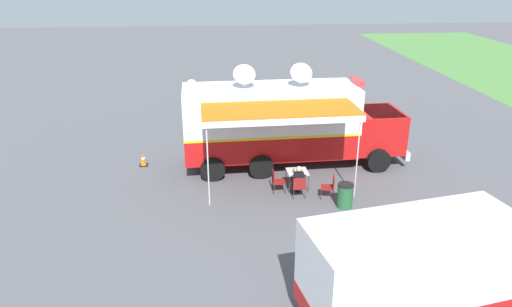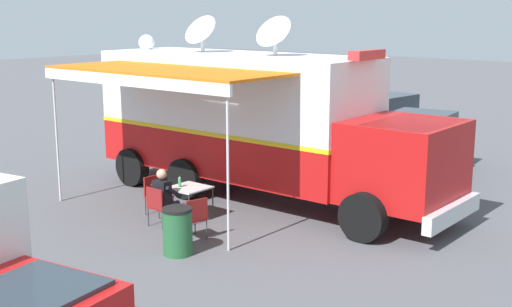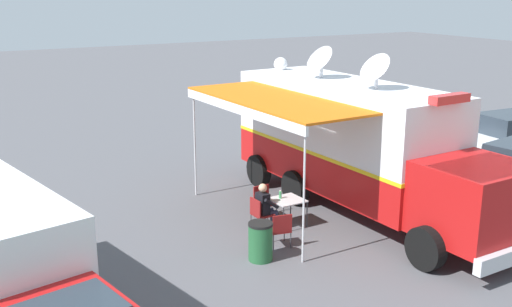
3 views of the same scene
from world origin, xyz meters
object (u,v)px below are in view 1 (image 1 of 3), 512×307
at_px(folding_chair_at_table, 299,185).
at_px(folding_chair_spare_by_truck, 330,185).
at_px(seated_responder, 298,180).
at_px(car_behind_truck, 248,99).
at_px(trash_bin, 345,196).
at_px(support_truck, 432,269).
at_px(folding_table, 297,173).
at_px(water_bottle, 294,170).
at_px(command_truck, 287,122).
at_px(folding_chair_beside_table, 276,180).
at_px(car_far_corner, 309,113).
at_px(traffic_cone, 143,159).

height_order(folding_chair_at_table, folding_chair_spare_by_truck, same).
bearing_deg(folding_chair_spare_by_truck, folding_chair_at_table, -94.26).
relative_size(seated_responder, car_behind_truck, 0.29).
distance_m(seated_responder, trash_bin, 1.87).
distance_m(trash_bin, support_truck, 5.84).
xyz_separation_m(support_truck, car_behind_truck, (-17.37, -3.18, -0.51)).
height_order(folding_table, water_bottle, water_bottle).
relative_size(command_truck, support_truck, 1.35).
xyz_separation_m(water_bottle, folding_chair_beside_table, (0.10, -0.69, -0.32)).
distance_m(folding_chair_beside_table, folding_chair_spare_by_truck, 2.06).
relative_size(folding_table, car_far_corner, 0.19).
bearing_deg(folding_chair_at_table, folding_chair_beside_table, -126.60).
xyz_separation_m(folding_chair_at_table, folding_chair_spare_by_truck, (0.09, 1.17, 0.00)).
bearing_deg(car_far_corner, folding_chair_beside_table, -20.02).
distance_m(seated_responder, support_truck, 7.13).
xyz_separation_m(water_bottle, support_truck, (7.27, 2.15, 0.55)).
xyz_separation_m(command_truck, folding_table, (2.36, 0.06, -1.27)).
height_order(seated_responder, traffic_cone, seated_responder).
bearing_deg(folding_chair_beside_table, traffic_cone, -119.18).
xyz_separation_m(command_truck, trash_bin, (4.01, 1.52, -1.49)).
bearing_deg(car_behind_truck, support_truck, 10.37).
distance_m(folding_table, water_bottle, 0.26).
xyz_separation_m(traffic_cone, car_behind_truck, (-7.16, 5.10, 0.60)).
distance_m(folding_chair_spare_by_truck, car_far_corner, 8.01).
distance_m(folding_chair_beside_table, traffic_cone, 6.24).
distance_m(folding_table, car_behind_truck, 10.05).
distance_m(folding_chair_spare_by_truck, support_truck, 6.62).
height_order(water_bottle, seated_responder, seated_responder).
relative_size(trash_bin, car_behind_truck, 0.21).
relative_size(folding_table, folding_chair_at_table, 0.95).
relative_size(water_bottle, trash_bin, 0.25).
height_order(folding_chair_beside_table, folding_chair_spare_by_truck, same).
xyz_separation_m(command_truck, folding_chair_at_table, (3.16, -0.01, -1.43)).
bearing_deg(folding_chair_beside_table, support_truck, 21.58).
height_order(command_truck, folding_chair_at_table, command_truck).
distance_m(water_bottle, folding_chair_beside_table, 0.77).
distance_m(command_truck, trash_bin, 4.54).
height_order(car_behind_truck, car_far_corner, same).
bearing_deg(trash_bin, traffic_cone, -119.97).
bearing_deg(traffic_cone, folding_chair_beside_table, 60.82).
bearing_deg(traffic_cone, folding_table, 65.88).
bearing_deg(command_truck, seated_responder, -0.36).
distance_m(command_truck, car_behind_truck, 7.78).
height_order(folding_chair_at_table, car_behind_truck, car_behind_truck).
bearing_deg(folding_chair_spare_by_truck, folding_chair_beside_table, -108.85).
bearing_deg(car_far_corner, trash_bin, -2.31).
distance_m(folding_table, car_far_corner, 7.31).
distance_m(command_truck, folding_chair_at_table, 3.47).
distance_m(folding_chair_at_table, car_far_corner, 8.11).
xyz_separation_m(folding_chair_at_table, car_far_corner, (-7.88, 1.88, 0.37)).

